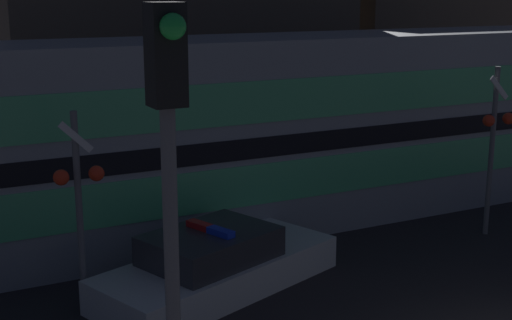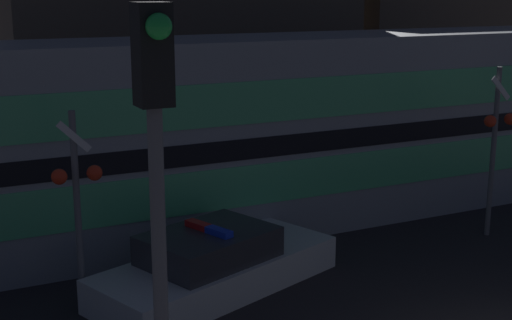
{
  "view_description": "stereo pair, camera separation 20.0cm",
  "coord_description": "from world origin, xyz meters",
  "px_view_note": "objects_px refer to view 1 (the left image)",
  "views": [
    {
      "loc": [
        -8.12,
        -5.8,
        5.57
      ],
      "look_at": [
        -1.41,
        7.39,
        2.04
      ],
      "focal_mm": 50.0,
      "sensor_mm": 36.0,
      "label": 1
    },
    {
      "loc": [
        -7.94,
        -5.89,
        5.57
      ],
      "look_at": [
        -1.41,
        7.39,
        2.04
      ],
      "focal_mm": 50.0,
      "sensor_mm": 36.0,
      "label": 2
    }
  ],
  "objects_px": {
    "train": "(285,131)",
    "police_car": "(216,266)",
    "traffic_light_corner": "(170,202)",
    "crossing_signal_near": "(495,137)"
  },
  "relations": [
    {
      "from": "train",
      "to": "crossing_signal_near",
      "type": "height_order",
      "value": "train"
    },
    {
      "from": "police_car",
      "to": "traffic_light_corner",
      "type": "distance_m",
      "value": 7.22
    },
    {
      "from": "train",
      "to": "police_car",
      "type": "distance_m",
      "value": 4.82
    },
    {
      "from": "traffic_light_corner",
      "to": "train",
      "type": "bearing_deg",
      "value": 55.12
    },
    {
      "from": "police_car",
      "to": "crossing_signal_near",
      "type": "bearing_deg",
      "value": -19.7
    },
    {
      "from": "train",
      "to": "police_car",
      "type": "relative_size",
      "value": 3.68
    },
    {
      "from": "police_car",
      "to": "traffic_light_corner",
      "type": "xyz_separation_m",
      "value": [
        -2.96,
        -5.76,
        3.21
      ]
    },
    {
      "from": "train",
      "to": "traffic_light_corner",
      "type": "xyz_separation_m",
      "value": [
        -6.18,
        -8.87,
        1.43
      ]
    },
    {
      "from": "train",
      "to": "traffic_light_corner",
      "type": "relative_size",
      "value": 3.55
    },
    {
      "from": "traffic_light_corner",
      "to": "police_car",
      "type": "bearing_deg",
      "value": 62.84
    }
  ]
}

